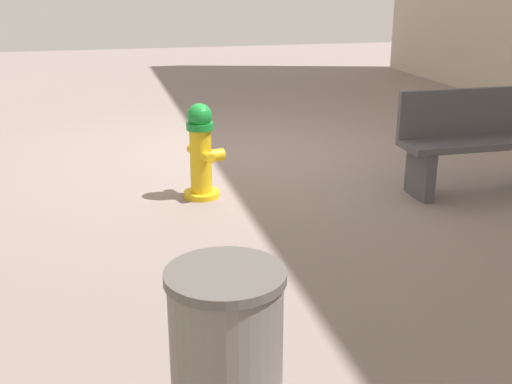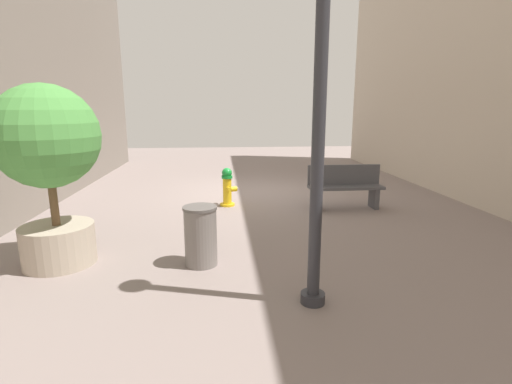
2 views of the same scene
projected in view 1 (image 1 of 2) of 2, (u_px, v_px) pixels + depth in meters
name	position (u px, v px, depth m)	size (l,w,h in m)	color
ground_plane	(251.00, 154.00, 7.23)	(23.40, 23.40, 0.00)	gray
fire_hydrant	(201.00, 151.00, 5.68)	(0.40, 0.43, 0.87)	gold
bench_near	(483.00, 139.00, 5.86)	(1.63, 0.44, 0.95)	#4C4C51
trash_bin	(227.00, 366.00, 2.54)	(0.48, 0.48, 0.85)	slate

